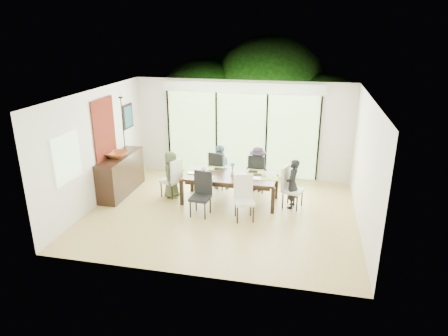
% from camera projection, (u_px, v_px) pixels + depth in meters
% --- Properties ---
extents(floor, '(6.00, 5.00, 0.01)m').
position_uv_depth(floor, '(222.00, 213.00, 9.16)').
color(floor, olive).
rests_on(floor, ground).
extents(ceiling, '(6.00, 5.00, 0.01)m').
position_uv_depth(ceiling, '(221.00, 94.00, 8.25)').
color(ceiling, white).
rests_on(ceiling, wall_back).
extents(wall_back, '(6.00, 0.02, 2.70)m').
position_uv_depth(wall_back, '(241.00, 129.00, 11.02)').
color(wall_back, silver).
rests_on(wall_back, floor).
extents(wall_front, '(6.00, 0.02, 2.70)m').
position_uv_depth(wall_front, '(187.00, 204.00, 6.39)').
color(wall_front, beige).
rests_on(wall_front, floor).
extents(wall_left, '(0.02, 5.00, 2.70)m').
position_uv_depth(wall_left, '(96.00, 148.00, 9.31)').
color(wall_left, beige).
rests_on(wall_left, floor).
extents(wall_right, '(0.02, 5.00, 2.70)m').
position_uv_depth(wall_right, '(366.00, 166.00, 8.10)').
color(wall_right, white).
rests_on(wall_right, floor).
extents(glass_doors, '(4.20, 0.02, 2.30)m').
position_uv_depth(glass_doors, '(241.00, 135.00, 11.03)').
color(glass_doors, '#598C3F').
rests_on(glass_doors, wall_back).
extents(blinds_header, '(4.40, 0.06, 0.28)m').
position_uv_depth(blinds_header, '(242.00, 88.00, 10.59)').
color(blinds_header, white).
rests_on(blinds_header, wall_back).
extents(mullion_a, '(0.05, 0.04, 2.30)m').
position_uv_depth(mullion_a, '(169.00, 131.00, 11.44)').
color(mullion_a, black).
rests_on(mullion_a, wall_back).
extents(mullion_b, '(0.05, 0.04, 2.30)m').
position_uv_depth(mullion_b, '(216.00, 134.00, 11.16)').
color(mullion_b, black).
rests_on(mullion_b, wall_back).
extents(mullion_c, '(0.05, 0.04, 2.30)m').
position_uv_depth(mullion_c, '(266.00, 136.00, 10.88)').
color(mullion_c, black).
rests_on(mullion_c, wall_back).
extents(mullion_d, '(0.05, 0.04, 2.30)m').
position_uv_depth(mullion_d, '(319.00, 139.00, 10.60)').
color(mullion_d, black).
rests_on(mullion_d, wall_back).
extents(side_window, '(0.02, 0.90, 1.00)m').
position_uv_depth(side_window, '(67.00, 158.00, 8.15)').
color(side_window, '#8CAD7F').
rests_on(side_window, wall_left).
extents(deck, '(6.00, 1.80, 0.10)m').
position_uv_depth(deck, '(246.00, 167.00, 12.30)').
color(deck, brown).
rests_on(deck, ground).
extents(rail_top, '(6.00, 0.08, 0.06)m').
position_uv_depth(rail_top, '(250.00, 141.00, 12.84)').
color(rail_top, brown).
rests_on(rail_top, deck).
extents(foliage_left, '(3.20, 3.20, 3.20)m').
position_uv_depth(foliage_left, '(204.00, 106.00, 13.82)').
color(foliage_left, '#14380F').
rests_on(foliage_left, ground).
extents(foliage_mid, '(4.00, 4.00, 4.00)m').
position_uv_depth(foliage_mid, '(269.00, 95.00, 13.81)').
color(foliage_mid, '#14380F').
rests_on(foliage_mid, ground).
extents(foliage_right, '(2.80, 2.80, 2.80)m').
position_uv_depth(foliage_right, '(322.00, 117.00, 12.90)').
color(foliage_right, '#14380F').
rests_on(foliage_right, ground).
extents(foliage_far, '(3.60, 3.60, 3.60)m').
position_uv_depth(foliage_far, '(244.00, 96.00, 14.72)').
color(foliage_far, '#14380F').
rests_on(foliage_far, ground).
extents(table_top, '(2.19, 1.00, 0.05)m').
position_uv_depth(table_top, '(230.00, 176.00, 9.52)').
color(table_top, black).
rests_on(table_top, floor).
extents(table_apron, '(2.01, 0.82, 0.09)m').
position_uv_depth(table_apron, '(230.00, 180.00, 9.55)').
color(table_apron, black).
rests_on(table_apron, floor).
extents(table_leg_fl, '(0.08, 0.08, 0.63)m').
position_uv_depth(table_leg_fl, '(182.00, 193.00, 9.45)').
color(table_leg_fl, black).
rests_on(table_leg_fl, floor).
extents(table_leg_fr, '(0.08, 0.08, 0.63)m').
position_uv_depth(table_leg_fr, '(273.00, 201.00, 9.02)').
color(table_leg_fr, black).
rests_on(table_leg_fr, floor).
extents(table_leg_bl, '(0.08, 0.08, 0.63)m').
position_uv_depth(table_leg_bl, '(192.00, 180.00, 10.25)').
color(table_leg_bl, black).
rests_on(table_leg_bl, floor).
extents(table_leg_br, '(0.08, 0.08, 0.63)m').
position_uv_depth(table_leg_br, '(276.00, 187.00, 9.81)').
color(table_leg_br, black).
rests_on(table_leg_br, floor).
extents(chair_left_end, '(0.54, 0.54, 1.00)m').
position_uv_depth(chair_left_end, '(171.00, 178.00, 9.87)').
color(chair_left_end, silver).
rests_on(chair_left_end, floor).
extents(chair_right_end, '(0.53, 0.53, 1.00)m').
position_uv_depth(chair_right_end, '(293.00, 187.00, 9.27)').
color(chair_right_end, silver).
rests_on(chair_right_end, floor).
extents(chair_far_left, '(0.52, 0.52, 1.00)m').
position_uv_depth(chair_far_left, '(220.00, 169.00, 10.44)').
color(chair_far_left, black).
rests_on(chair_far_left, floor).
extents(chair_far_right, '(0.45, 0.45, 1.00)m').
position_uv_depth(chair_far_right, '(257.00, 172.00, 10.24)').
color(chair_far_right, black).
rests_on(chair_far_right, floor).
extents(chair_near_left, '(0.46, 0.46, 1.00)m').
position_uv_depth(chair_near_left, '(200.00, 195.00, 8.87)').
color(chair_near_left, black).
rests_on(chair_near_left, floor).
extents(chair_near_right, '(0.53, 0.53, 1.00)m').
position_uv_depth(chair_near_right, '(244.00, 199.00, 8.67)').
color(chair_near_right, white).
rests_on(chair_near_right, floor).
extents(person_left_end, '(0.38, 0.57, 1.18)m').
position_uv_depth(person_left_end, '(171.00, 174.00, 9.84)').
color(person_left_end, '#475237').
rests_on(person_left_end, floor).
extents(person_right_end, '(0.43, 0.60, 1.18)m').
position_uv_depth(person_right_end, '(292.00, 184.00, 9.24)').
color(person_right_end, black).
rests_on(person_right_end, floor).
extents(person_far_left, '(0.58, 0.41, 1.18)m').
position_uv_depth(person_far_left, '(219.00, 166.00, 10.40)').
color(person_far_left, '#789AAD').
rests_on(person_far_left, floor).
extents(person_far_right, '(0.61, 0.44, 1.18)m').
position_uv_depth(person_far_right, '(257.00, 169.00, 10.19)').
color(person_far_right, '#271E2D').
rests_on(person_far_right, floor).
extents(placemat_left, '(0.40, 0.29, 0.01)m').
position_uv_depth(placemat_left, '(192.00, 172.00, 9.70)').
color(placemat_left, '#8AAF3E').
rests_on(placemat_left, table_top).
extents(placemat_right, '(0.40, 0.29, 0.01)m').
position_uv_depth(placemat_right, '(270.00, 178.00, 9.32)').
color(placemat_right, '#6C9D38').
rests_on(placemat_right, table_top).
extents(placemat_far_l, '(0.40, 0.29, 0.01)m').
position_uv_depth(placemat_far_l, '(216.00, 168.00, 9.97)').
color(placemat_far_l, '#87C145').
rests_on(placemat_far_l, table_top).
extents(placemat_far_r, '(0.40, 0.29, 0.01)m').
position_uv_depth(placemat_far_r, '(255.00, 171.00, 9.77)').
color(placemat_far_r, olive).
rests_on(placemat_far_r, table_top).
extents(placemat_paper, '(0.40, 0.29, 0.01)m').
position_uv_depth(placemat_paper, '(204.00, 178.00, 9.34)').
color(placemat_paper, white).
rests_on(placemat_paper, table_top).
extents(tablet_far_l, '(0.24, 0.16, 0.01)m').
position_uv_depth(tablet_far_l, '(219.00, 169.00, 9.90)').
color(tablet_far_l, black).
rests_on(tablet_far_l, table_top).
extents(tablet_far_r, '(0.22, 0.15, 0.01)m').
position_uv_depth(tablet_far_r, '(253.00, 171.00, 9.73)').
color(tablet_far_r, black).
rests_on(tablet_far_r, table_top).
extents(papers, '(0.27, 0.20, 0.00)m').
position_uv_depth(papers, '(259.00, 178.00, 9.32)').
color(papers, white).
rests_on(papers, table_top).
extents(platter_base, '(0.24, 0.24, 0.02)m').
position_uv_depth(platter_base, '(204.00, 177.00, 9.34)').
color(platter_base, white).
rests_on(platter_base, table_top).
extents(platter_snacks, '(0.18, 0.18, 0.01)m').
position_uv_depth(platter_snacks, '(204.00, 177.00, 9.33)').
color(platter_snacks, '#C14E16').
rests_on(platter_snacks, table_top).
extents(vase, '(0.07, 0.07, 0.11)m').
position_uv_depth(vase, '(232.00, 173.00, 9.53)').
color(vase, silver).
rests_on(vase, table_top).
extents(hyacinth_stems, '(0.04, 0.04, 0.15)m').
position_uv_depth(hyacinth_stems, '(232.00, 168.00, 9.49)').
color(hyacinth_stems, '#337226').
rests_on(hyacinth_stems, table_top).
extents(hyacinth_blooms, '(0.10, 0.10, 0.10)m').
position_uv_depth(hyacinth_blooms, '(233.00, 165.00, 9.46)').
color(hyacinth_blooms, '#5068CA').
rests_on(hyacinth_blooms, table_top).
extents(laptop, '(0.34, 0.26, 0.02)m').
position_uv_depth(laptop, '(195.00, 174.00, 9.58)').
color(laptop, silver).
rests_on(laptop, table_top).
extents(cup_a, '(0.15, 0.15, 0.09)m').
position_uv_depth(cup_a, '(203.00, 169.00, 9.77)').
color(cup_a, white).
rests_on(cup_a, table_top).
extents(cup_b, '(0.13, 0.13, 0.08)m').
position_uv_depth(cup_b, '(235.00, 176.00, 9.37)').
color(cup_b, white).
rests_on(cup_b, table_top).
extents(cup_c, '(0.14, 0.14, 0.09)m').
position_uv_depth(cup_c, '(264.00, 175.00, 9.43)').
color(cup_c, white).
rests_on(cup_c, table_top).
extents(book, '(0.22, 0.25, 0.02)m').
position_uv_depth(book, '(241.00, 175.00, 9.50)').
color(book, white).
rests_on(book, table_top).
extents(sideboard, '(0.49, 1.76, 0.99)m').
position_uv_depth(sideboard, '(121.00, 174.00, 10.11)').
color(sideboard, black).
rests_on(sideboard, floor).
extents(bowl, '(0.52, 0.52, 0.13)m').
position_uv_depth(bowl, '(117.00, 154.00, 9.83)').
color(bowl, '#984821').
rests_on(bowl, sideboard).
extents(candlestick_base, '(0.11, 0.11, 0.04)m').
position_uv_depth(candlestick_base, '(125.00, 151.00, 10.26)').
color(candlestick_base, black).
rests_on(candlestick_base, sideboard).
extents(candlestick_shaft, '(0.03, 0.03, 1.37)m').
position_uv_depth(candlestick_shaft, '(123.00, 125.00, 10.03)').
color(candlestick_shaft, black).
rests_on(candlestick_shaft, sideboard).
extents(candlestick_pan, '(0.11, 0.11, 0.03)m').
position_uv_depth(candlestick_pan, '(121.00, 97.00, 9.80)').
color(candlestick_pan, black).
rests_on(candlestick_pan, sideboard).
extents(candle, '(0.04, 0.04, 0.11)m').
position_uv_depth(candle, '(120.00, 95.00, 9.78)').
color(candle, silver).
rests_on(candle, sideboard).
extents(tapestry, '(0.02, 1.00, 1.50)m').
position_uv_depth(tapestry, '(104.00, 130.00, 9.55)').
color(tapestry, maroon).
rests_on(tapestry, wall_left).
extents(art_frame, '(0.03, 0.55, 0.65)m').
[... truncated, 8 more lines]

